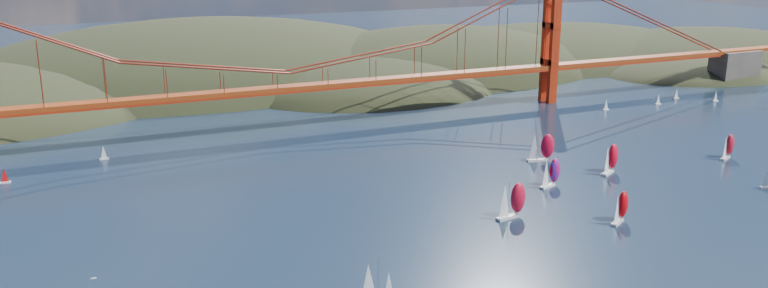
% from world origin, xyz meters
% --- Properties ---
extents(headlands, '(725.00, 225.00, 96.00)m').
position_xyz_m(headlands, '(44.95, 278.29, -12.46)').
color(headlands, black).
rests_on(headlands, ground).
extents(bridge, '(552.00, 12.00, 55.00)m').
position_xyz_m(bridge, '(-1.75, 180.00, 32.23)').
color(bridge, '#92340F').
rests_on(bridge, ground).
extents(racer_0, '(9.42, 4.71, 10.59)m').
position_xyz_m(racer_0, '(24.94, 64.74, 5.01)').
color(racer_0, silver).
rests_on(racer_0, ground).
extents(racer_1, '(7.98, 6.10, 9.02)m').
position_xyz_m(racer_1, '(48.83, 50.60, 4.26)').
color(racer_1, silver).
rests_on(racer_1, ground).
extents(racer_3, '(9.00, 6.74, 10.15)m').
position_xyz_m(racer_3, '(74.62, 84.93, 4.80)').
color(racer_3, white).
rests_on(racer_3, ground).
extents(racer_4, '(8.09, 5.48, 9.05)m').
position_xyz_m(racer_4, '(121.02, 81.66, 4.28)').
color(racer_4, silver).
rests_on(racer_4, ground).
extents(racer_5, '(9.25, 5.12, 10.37)m').
position_xyz_m(racer_5, '(62.45, 104.45, 4.90)').
color(racer_5, white).
rests_on(racer_5, ground).
extents(racer_rwb, '(8.45, 5.21, 9.46)m').
position_xyz_m(racer_rwb, '(49.77, 81.70, 4.47)').
color(racer_rwb, white).
rests_on(racer_rwb, ground).
extents(distant_boat_2, '(3.00, 2.00, 4.70)m').
position_xyz_m(distant_boat_2, '(-97.64, 150.84, 2.41)').
color(distant_boat_2, silver).
rests_on(distant_boat_2, ground).
extents(distant_boat_3, '(3.00, 2.00, 4.70)m').
position_xyz_m(distant_boat_3, '(-68.62, 164.83, 2.41)').
color(distant_boat_3, silver).
rests_on(distant_boat_3, ground).
extents(distant_boat_4, '(3.00, 2.00, 4.70)m').
position_xyz_m(distant_boat_4, '(132.51, 155.40, 2.41)').
color(distant_boat_4, silver).
rests_on(distant_boat_4, ground).
extents(distant_boat_5, '(3.00, 2.00, 4.70)m').
position_xyz_m(distant_boat_5, '(160.71, 154.68, 2.41)').
color(distant_boat_5, silver).
rests_on(distant_boat_5, ground).
extents(distant_boat_6, '(3.00, 2.00, 4.70)m').
position_xyz_m(distant_boat_6, '(177.28, 160.85, 2.41)').
color(distant_boat_6, silver).
rests_on(distant_boat_6, ground).
extents(distant_boat_7, '(3.00, 2.00, 4.70)m').
position_xyz_m(distant_boat_7, '(189.31, 149.53, 2.41)').
color(distant_boat_7, silver).
rests_on(distant_boat_7, ground).
extents(gull, '(0.90, 0.25, 0.17)m').
position_xyz_m(gull, '(-78.50, 18.47, 23.30)').
color(gull, white).
rests_on(gull, ground).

